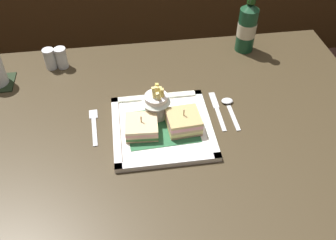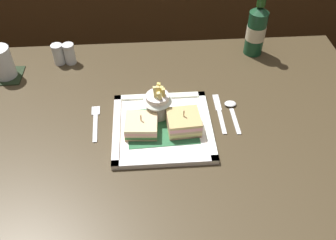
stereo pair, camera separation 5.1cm
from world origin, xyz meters
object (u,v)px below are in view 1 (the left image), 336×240
at_px(spoon, 229,105).
at_px(pepper_shaker, 62,59).
at_px(sandwich_half_right, 184,122).
at_px(salt_shaker, 50,60).
at_px(fries_cup, 156,102).
at_px(knife, 217,109).
at_px(beer_bottle, 247,26).
at_px(fork, 94,125).
at_px(sandwich_half_left, 142,128).
at_px(dining_table, 173,162).
at_px(square_plate, 162,128).

distance_m(spoon, pepper_shaker, 0.57).
distance_m(sandwich_half_right, salt_shaker, 0.53).
relative_size(fries_cup, knife, 0.64).
bearing_deg(pepper_shaker, knife, -31.23).
height_order(beer_bottle, fork, beer_bottle).
height_order(sandwich_half_left, fries_cup, fries_cup).
bearing_deg(fries_cup, beer_bottle, 41.40).
bearing_deg(sandwich_half_right, salt_shaker, 137.52).
bearing_deg(knife, dining_table, -153.33).
xyz_separation_m(sandwich_half_left, spoon, (0.27, 0.08, -0.02)).
bearing_deg(salt_shaker, dining_table, -44.27).
bearing_deg(sandwich_half_left, fork, 156.18).
relative_size(dining_table, pepper_shaker, 17.10).
bearing_deg(pepper_shaker, sandwich_half_left, -56.49).
distance_m(square_plate, salt_shaker, 0.48).
relative_size(sandwich_half_left, fork, 0.63).
height_order(salt_shaker, pepper_shaker, same).
distance_m(knife, spoon, 0.04).
bearing_deg(sandwich_half_left, salt_shaker, 127.52).
bearing_deg(square_plate, spoon, 17.60).
relative_size(sandwich_half_right, fries_cup, 0.87).
relative_size(fork, salt_shaker, 2.04).
relative_size(dining_table, fork, 8.44).
relative_size(fork, spoon, 1.06).
bearing_deg(dining_table, sandwich_half_left, -178.02).
bearing_deg(salt_shaker, sandwich_half_left, -52.48).
distance_m(beer_bottle, knife, 0.36).
height_order(fries_cup, knife, fries_cup).
xyz_separation_m(fries_cup, knife, (0.18, 0.01, -0.06)).
xyz_separation_m(sandwich_half_right, knife, (0.11, 0.07, -0.03)).
xyz_separation_m(salt_shaker, pepper_shaker, (0.04, -0.00, 0.00)).
distance_m(sandwich_half_right, pepper_shaker, 0.50).
distance_m(beer_bottle, spoon, 0.33).
height_order(dining_table, fork, fork).
distance_m(fork, knife, 0.36).
bearing_deg(beer_bottle, square_plate, -133.51).
xyz_separation_m(beer_bottle, knife, (-0.17, -0.30, -0.09)).
bearing_deg(fork, spoon, 3.21).
height_order(sandwich_half_left, knife, sandwich_half_left).
xyz_separation_m(sandwich_half_left, fries_cup, (0.05, 0.06, 0.03)).
distance_m(square_plate, spoon, 0.22).
distance_m(sandwich_half_left, spoon, 0.28).
xyz_separation_m(fries_cup, beer_bottle, (0.35, 0.31, 0.03)).
xyz_separation_m(beer_bottle, pepper_shaker, (-0.63, -0.02, -0.06)).
height_order(knife, pepper_shaker, pepper_shaker).
bearing_deg(fork, beer_bottle, 30.68).
relative_size(dining_table, knife, 7.32).
bearing_deg(beer_bottle, knife, -119.45).
height_order(sandwich_half_right, knife, sandwich_half_right).
relative_size(fries_cup, salt_shaker, 1.51).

